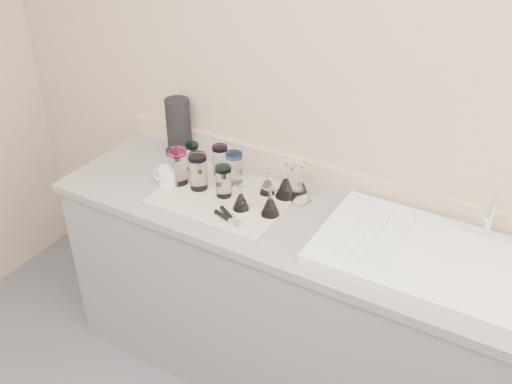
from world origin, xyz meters
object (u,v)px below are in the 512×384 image
Objects in this scene: tumbler_magenta at (178,166)px; can_opener at (229,218)px; sink_unit at (433,257)px; tumbler_blue at (198,172)px; goblet_extra at (301,188)px; paper_towel_roll at (179,127)px; tumbler_lavender at (224,181)px; goblet_back_right at (286,185)px; tumbler_teal at (192,156)px; tumbler_cyan at (220,160)px; goblet_front_right at (270,204)px; goblet_back_left at (267,184)px; tumbler_purple at (234,168)px; white_mug at (167,177)px; goblet_front_left at (241,200)px.

tumbler_magenta is 1.06× the size of can_opener.
sink_unit reaches higher than can_opener.
tumbler_blue is at bearing -178.88° from sink_unit.
tumbler_blue reaches higher than goblet_extra.
tumbler_magenta is 0.30m from paper_towel_roll.
goblet_back_right is at bearing 29.18° from tumbler_lavender.
tumbler_cyan is (0.13, 0.03, 0.01)m from tumbler_teal.
goblet_front_right reaches higher than tumbler_teal.
sink_unit is 5.94× the size of tumbler_cyan.
goblet_back_right reaches higher than can_opener.
tumbler_blue is 0.37m from goblet_back_right.
tumbler_blue is at bearing -161.43° from goblet_extra.
paper_towel_roll is at bearing 167.36° from goblet_back_left.
tumbler_purple is at bearing -17.89° from paper_towel_roll.
white_mug is (-0.04, -0.03, -0.05)m from tumbler_magenta.
tumbler_cyan is at bearing 128.28° from can_opener.
goblet_front_right is 0.50m from white_mug.
goblet_extra is at bearing -7.92° from paper_towel_roll.
tumbler_teal is 0.79× the size of tumbler_blue.
paper_towel_roll reaches higher than goblet_back_left.
goblet_front_right is (0.25, -0.13, -0.03)m from tumbler_purple.
tumbler_blue is at bearing -159.84° from goblet_back_right.
paper_towel_roll is (-0.15, 0.11, 0.06)m from tumbler_teal.
sink_unit is 0.64m from goblet_front_right.
tumbler_teal is 0.46× the size of paper_towel_roll.
tumbler_cyan is at bearing 11.13° from tumbler_teal.
tumbler_purple is 0.16m from tumbler_blue.
tumbler_teal is 0.39m from goblet_back_left.
tumbler_magenta is at bearing -162.26° from goblet_back_left.
tumbler_magenta reaches higher than goblet_front_left.
goblet_back_left is 0.08m from goblet_back_right.
tumbler_blue is (-0.01, -0.15, 0.01)m from tumbler_cyan.
tumbler_purple is at bearing 174.13° from sink_unit.
sink_unit is 5.14× the size of tumbler_blue.
tumbler_purple reaches higher than tumbler_lavender.
tumbler_magenta is 0.34m from goblet_front_left.
tumbler_purple is at bearing -3.03° from tumbler_teal.
goblet_front_left is 0.46× the size of paper_towel_roll.
tumbler_magenta is at bearing -125.91° from tumbler_cyan.
tumbler_teal is at bearing 133.96° from tumbler_blue.
sink_unit is 0.66m from goblet_back_right.
goblet_front_right is at bearing 2.24° from white_mug.
goblet_front_right is at bearing -3.25° from tumbler_blue.
white_mug is at bearing -63.67° from paper_towel_roll.
tumbler_purple is at bearing 45.22° from tumbler_blue.
goblet_front_right is 0.17m from can_opener.
tumbler_teal is 0.53m from goblet_extra.
tumbler_magenta reaches higher than tumbler_purple.
tumbler_teal is at bearing -35.91° from paper_towel_roll.
tumbler_blue reaches higher than goblet_back_left.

